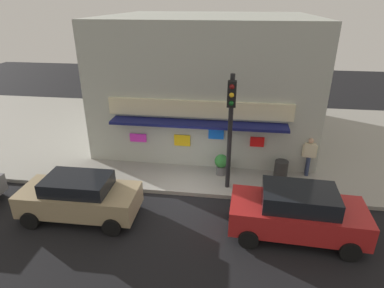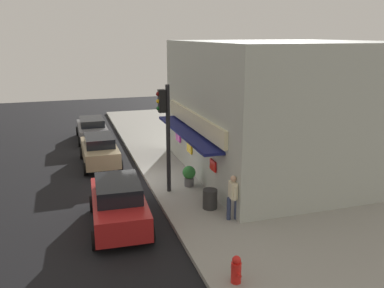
{
  "view_description": "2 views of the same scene",
  "coord_description": "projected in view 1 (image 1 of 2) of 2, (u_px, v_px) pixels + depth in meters",
  "views": [
    {
      "loc": [
        1.79,
        -11.07,
        7.32
      ],
      "look_at": [
        0.07,
        1.41,
        1.69
      ],
      "focal_mm": 30.48,
      "sensor_mm": 36.0,
      "label": 1
    },
    {
      "loc": [
        17.79,
        -3.35,
        6.86
      ],
      "look_at": [
        0.92,
        1.98,
        2.02
      ],
      "focal_mm": 37.56,
      "sensor_mm": 36.0,
      "label": 2
    }
  ],
  "objects": [
    {
      "name": "trash_can",
      "position": [
        281.0,
        169.0,
        14.12
      ],
      "size": [
        0.58,
        0.58,
        0.78
      ],
      "primitive_type": "cylinder",
      "color": "#2D2D2D",
      "rests_on": "sidewalk"
    },
    {
      "name": "ground_plane",
      "position": [
        186.0,
        196.0,
        13.22
      ],
      "size": [
        54.64,
        54.64,
        0.0
      ],
      "primitive_type": "plane",
      "color": "black"
    },
    {
      "name": "potted_plant_by_doorway",
      "position": [
        221.0,
        163.0,
        14.32
      ],
      "size": [
        0.59,
        0.59,
        0.94
      ],
      "color": "#59595B",
      "rests_on": "sidewalk"
    },
    {
      "name": "parked_car_tan",
      "position": [
        80.0,
        197.0,
        11.65
      ],
      "size": [
        4.2,
        2.0,
        1.63
      ],
      "color": "#9E8966",
      "rests_on": "ground_plane"
    },
    {
      "name": "pedestrian",
      "position": [
        309.0,
        154.0,
        14.16
      ],
      "size": [
        0.63,
        0.46,
        1.72
      ],
      "color": "navy",
      "rests_on": "sidewalk"
    },
    {
      "name": "traffic_light",
      "position": [
        231.0,
        119.0,
        12.23
      ],
      "size": [
        0.32,
        0.58,
        4.7
      ],
      "color": "black",
      "rests_on": "sidewalk"
    },
    {
      "name": "sidewalk",
      "position": [
        202.0,
        136.0,
        18.74
      ],
      "size": [
        36.42,
        12.29,
        0.17
      ],
      "primitive_type": "cube",
      "color": "gray",
      "rests_on": "ground_plane"
    },
    {
      "name": "potted_plant_by_window",
      "position": [
        143.0,
        146.0,
        15.69
      ],
      "size": [
        0.7,
        0.7,
        1.09
      ],
      "color": "gray",
      "rests_on": "sidewalk"
    },
    {
      "name": "parked_car_red",
      "position": [
        297.0,
        212.0,
        10.71
      ],
      "size": [
        4.44,
        2.24,
        1.76
      ],
      "color": "#AD1E1E",
      "rests_on": "ground_plane"
    },
    {
      "name": "corner_building",
      "position": [
        209.0,
        76.0,
        18.28
      ],
      "size": [
        10.57,
        10.48,
        6.39
      ],
      "color": "#ADB2A8",
      "rests_on": "sidewalk"
    }
  ]
}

